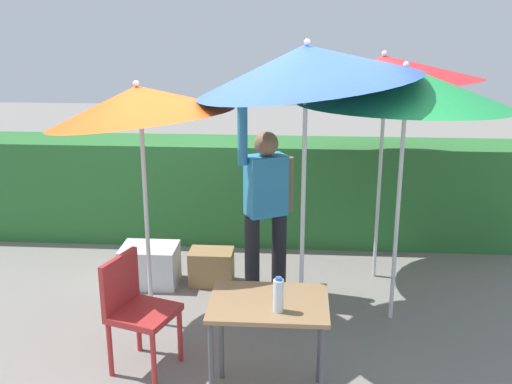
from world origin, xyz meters
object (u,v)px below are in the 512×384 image
at_px(crate_cardboard, 211,267).
at_px(bottle_water, 278,295).
at_px(umbrella_yellow, 385,73).
at_px(chair_plastic, 136,306).
at_px(umbrella_orange, 139,103).
at_px(cooler_box, 150,265).
at_px(person_vendor, 266,203).
at_px(folding_table, 269,314).
at_px(umbrella_navy, 306,65).
at_px(umbrella_rainbow, 406,87).

relative_size(crate_cardboard, bottle_water, 1.79).
xyz_separation_m(umbrella_yellow, chair_plastic, (-1.99, -1.77, -1.56)).
distance_m(umbrella_orange, crate_cardboard, 2.01).
relative_size(chair_plastic, bottle_water, 3.71).
xyz_separation_m(umbrella_yellow, crate_cardboard, (-1.63, -0.27, -1.90)).
relative_size(umbrella_orange, cooler_box, 4.02).
bearing_deg(person_vendor, chair_plastic, -125.35).
height_order(crate_cardboard, folding_table, folding_table).
relative_size(umbrella_yellow, bottle_water, 10.06).
bearing_deg(crate_cardboard, person_vendor, -22.06).
height_order(umbrella_orange, crate_cardboard, umbrella_orange).
height_order(umbrella_orange, person_vendor, umbrella_orange).
bearing_deg(chair_plastic, person_vendor, 54.65).
relative_size(person_vendor, bottle_water, 7.83).
bearing_deg(umbrella_orange, folding_table, -43.32).
bearing_deg(umbrella_orange, cooler_box, 103.29).
distance_m(umbrella_yellow, person_vendor, 1.64).
distance_m(umbrella_yellow, umbrella_navy, 1.33).
bearing_deg(umbrella_navy, person_vendor, 119.41).
xyz_separation_m(person_vendor, cooler_box, (-1.16, 0.18, -0.74)).
distance_m(chair_plastic, folding_table, 1.10).
bearing_deg(cooler_box, chair_plastic, -80.20).
relative_size(person_vendor, cooler_box, 3.42).
bearing_deg(umbrella_rainbow, bottle_water, -123.69).
bearing_deg(person_vendor, umbrella_navy, -60.59).
bearing_deg(cooler_box, folding_table, -55.21).
bearing_deg(crate_cardboard, folding_table, -70.57).
bearing_deg(umbrella_yellow, umbrella_orange, -151.13).
height_order(umbrella_yellow, umbrella_navy, umbrella_navy).
height_order(umbrella_rainbow, umbrella_orange, umbrella_rainbow).
bearing_deg(umbrella_navy, umbrella_yellow, 55.85).
bearing_deg(folding_table, umbrella_navy, 77.98).
distance_m(person_vendor, bottle_water, 1.80).
height_order(umbrella_navy, folding_table, umbrella_navy).
xyz_separation_m(umbrella_yellow, bottle_water, (-0.90, -2.28, -1.18)).
relative_size(crate_cardboard, folding_table, 0.54).
bearing_deg(umbrella_rainbow, person_vendor, 162.32).
bearing_deg(bottle_water, umbrella_navy, 82.49).
bearing_deg(person_vendor, folding_table, -86.15).
bearing_deg(bottle_water, crate_cardboard, 109.93).
bearing_deg(person_vendor, umbrella_rainbow, -17.68).
distance_m(umbrella_rainbow, umbrella_navy, 0.85).
bearing_deg(umbrella_rainbow, umbrella_yellow, 93.96).
height_order(umbrella_navy, person_vendor, umbrella_navy).
xyz_separation_m(umbrella_yellow, person_vendor, (-1.08, -0.49, -1.14)).
xyz_separation_m(umbrella_yellow, umbrella_navy, (-0.74, -1.09, 0.16)).
relative_size(folding_table, bottle_water, 3.33).
bearing_deg(chair_plastic, umbrella_yellow, 41.77).
bearing_deg(person_vendor, crate_cardboard, 157.94).
bearing_deg(umbrella_orange, umbrella_yellow, 28.87).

